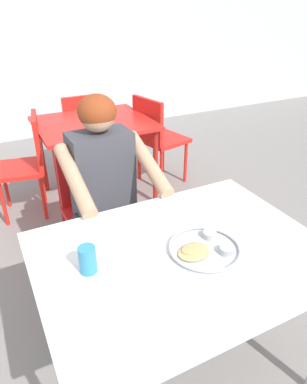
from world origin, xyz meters
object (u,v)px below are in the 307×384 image
Objects in this scene: chair_foreground at (98,203)px; chair_red_right at (156,134)px; drinking_cup at (88,259)px; chair_red_left at (28,160)px; chair_red_far at (80,126)px; diner_foreground at (108,186)px; table_foreground at (183,265)px; thali_tray at (205,248)px; table_background_red at (94,131)px.

chair_foreground is 1.00× the size of chair_red_right.
drinking_cup reaches higher than chair_red_left.
chair_foreground is 1.67m from chair_red_far.
drinking_cup is 0.71m from diner_foreground.
chair_foreground is 1.01× the size of chair_red_left.
drinking_cup is 2.61m from chair_red_far.
table_foreground is 3.94× the size of thali_tray.
table_background_red is 0.70m from chair_red_far.
thali_tray is at bearing -94.93° from chair_red_far.
chair_red_far is at bearing 46.77° from chair_red_left.
chair_red_right is at bearing 56.06° from drinking_cup.
thali_tray reaches higher than table_foreground.
chair_foreground is (-0.07, 0.92, -0.17)m from table_foreground.
table_background_red is at bearing 0.50° from chair_red_left.
chair_red_left is (-0.34, 1.87, -0.19)m from table_foreground.
diner_foreground is (0.00, -0.23, 0.22)m from chair_foreground.
diner_foreground is 1.52m from chair_red_right.
chair_foreground is at bearing 98.49° from thali_tray.
chair_red_left is at bearing -179.50° from table_background_red.
table_background_red is at bearing 85.03° from thali_tray.
chair_red_far is (-0.55, 0.67, -0.03)m from chair_red_right.
table_foreground is 10.65× the size of drinking_cup.
chair_red_left is 0.98× the size of chair_red_right.
chair_red_left reaches higher than table_background_red.
chair_red_left is 1.04× the size of chair_red_far.
chair_red_right reaches higher than chair_red_far.
thali_tray is 0.31× the size of table_background_red.
thali_tray is at bearing -94.97° from table_background_red.
diner_foreground is (-0.06, 0.69, 0.05)m from table_foreground.
chair_red_right reaches higher than chair_foreground.
table_foreground is at bearing -84.95° from diner_foreground.
table_foreground is 1.40× the size of chair_red_far.
table_background_red is 0.63m from chair_red_right.
chair_red_left is at bearing 88.87° from drinking_cup.
drinking_cup reaches higher than thali_tray.
chair_red_far is at bearing 77.38° from chair_foreground.
diner_foreground is (0.31, 0.64, -0.08)m from drinking_cup.
thali_tray is 0.34× the size of chair_foreground.
chair_red_far is (0.22, 2.59, -0.28)m from thali_tray.
thali_tray is 1.00m from chair_foreground.
chair_red_left is (-0.58, -0.01, -0.16)m from table_background_red.
table_foreground is at bearing -79.73° from chair_red_left.
chair_foreground is at bearing -133.61° from chair_red_right.
table_foreground is 1.33× the size of chair_red_right.
table_foreground is 0.70m from diner_foreground.
drinking_cup is at bearing -105.15° from chair_red_far.
table_background_red is at bearing 72.12° from chair_foreground.
table_foreground is 2.58m from chair_red_far.
table_foreground is at bearing -114.38° from chair_red_right.
table_background_red is (0.17, 1.91, -0.12)m from thali_tray.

